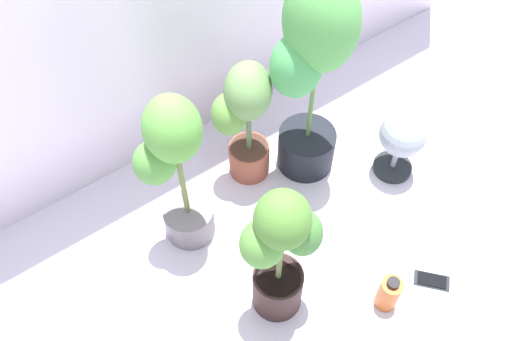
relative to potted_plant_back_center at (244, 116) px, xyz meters
The scene contains 8 objects.
ground_plane 0.63m from the potted_plant_back_center, 91.44° to the right, with size 8.00×8.00×0.00m, color silver.
potted_plant_back_center is the anchor object (origin of this frame).
potted_plant_back_right 0.36m from the potted_plant_back_center, 25.13° to the right, with size 0.35×0.34×1.04m.
potted_plant_back_left 0.42m from the potted_plant_back_center, 162.96° to the right, with size 0.28×0.22×0.81m.
potted_plant_front_left 0.65m from the potted_plant_back_center, 113.83° to the right, with size 0.29×0.26×0.73m.
cell_phone 1.02m from the potted_plant_back_center, 71.53° to the right, with size 0.15×0.15×0.01m.
floor_fan 0.70m from the potted_plant_back_center, 34.58° to the right, with size 0.29×0.29×0.36m.
nutrient_bottle 0.91m from the potted_plant_back_center, 84.64° to the right, with size 0.09×0.09×0.19m.
Camera 1 is at (-0.83, -0.77, 2.10)m, focal length 38.92 mm.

